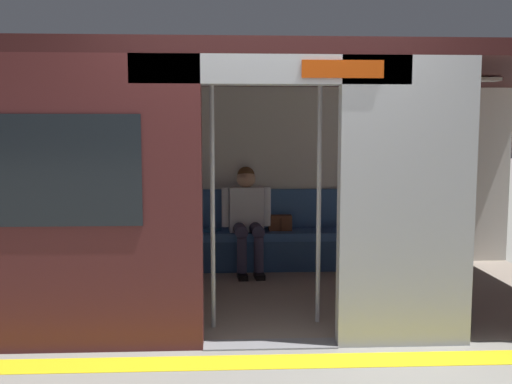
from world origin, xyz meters
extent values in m
plane|color=gray|center=(0.00, 0.00, 0.00)|extent=(60.00, 60.00, 0.00)
cube|color=yellow|center=(0.00, 0.30, 0.00)|extent=(8.00, 0.24, 0.01)
cube|color=#ADAFB5|center=(-0.96, 0.02, 1.03)|extent=(0.96, 0.12, 2.06)
cube|color=black|center=(-0.96, 0.03, 1.28)|extent=(0.53, 0.02, 0.55)
cube|color=#4C1E1E|center=(1.84, 0.00, 1.03)|extent=(2.72, 0.16, 2.06)
cube|color=black|center=(1.43, 0.09, 1.28)|extent=(1.10, 0.02, 0.76)
cube|color=#ADAFB5|center=(0.00, 0.00, 1.96)|extent=(1.93, 0.16, 0.20)
cube|color=#BF3F0C|center=(-0.48, 0.09, 1.96)|extent=(0.56, 0.02, 0.12)
cube|color=#351515|center=(0.00, -1.30, 2.12)|extent=(6.40, 2.76, 0.12)
cube|color=gray|center=(0.00, -1.30, 0.00)|extent=(6.08, 2.60, 0.01)
cube|color=silver|center=(0.00, -2.60, 1.03)|extent=(6.08, 0.10, 2.06)
cube|color=#38609E|center=(0.00, -2.54, 0.66)|extent=(3.52, 0.06, 0.45)
cube|color=white|center=(0.00, -1.30, 2.03)|extent=(4.48, 0.16, 0.03)
cube|color=gray|center=(0.00, 0.00, 0.01)|extent=(0.96, 0.19, 0.01)
cube|color=#38609E|center=(0.00, -2.32, 0.39)|extent=(3.22, 0.44, 0.09)
cube|color=navy|center=(0.00, -2.12, 0.17)|extent=(3.22, 0.04, 0.34)
cube|color=silver|center=(0.11, -2.30, 0.68)|extent=(0.40, 0.25, 0.50)
sphere|color=tan|center=(0.11, -2.30, 1.03)|extent=(0.21, 0.21, 0.21)
sphere|color=brown|center=(0.11, -2.31, 1.07)|extent=(0.19, 0.19, 0.19)
cylinder|color=silver|center=(-0.13, -2.29, 0.71)|extent=(0.08, 0.08, 0.44)
cylinder|color=silver|center=(0.34, -2.25, 0.71)|extent=(0.08, 0.08, 0.44)
cylinder|color=#38334C|center=(0.00, -2.11, 0.48)|extent=(0.17, 0.41, 0.14)
cylinder|color=#38334C|center=(0.18, -2.10, 0.48)|extent=(0.17, 0.41, 0.14)
cylinder|color=#38334C|center=(-0.02, -1.91, 0.24)|extent=(0.10, 0.10, 0.39)
cylinder|color=#38334C|center=(0.16, -1.90, 0.24)|extent=(0.10, 0.10, 0.39)
cube|color=black|center=(-0.02, -1.86, 0.03)|extent=(0.12, 0.23, 0.06)
cube|color=black|center=(0.16, -1.85, 0.03)|extent=(0.12, 0.23, 0.06)
cube|color=brown|center=(-0.28, -2.35, 0.52)|extent=(0.26, 0.14, 0.17)
cube|color=#472718|center=(-0.28, -2.27, 0.51)|extent=(0.02, 0.01, 0.14)
cube|color=#26598C|center=(0.51, -2.32, 0.45)|extent=(0.25, 0.27, 0.03)
cylinder|color=silver|center=(0.42, -0.39, 1.02)|extent=(0.04, 0.04, 2.04)
cylinder|color=silver|center=(-0.42, -0.48, 1.02)|extent=(0.04, 0.04, 2.04)
camera|label=1|loc=(0.29, 3.89, 1.53)|focal=39.04mm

